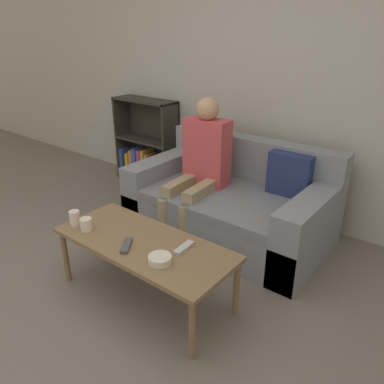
{
  "coord_description": "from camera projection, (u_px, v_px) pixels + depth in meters",
  "views": [
    {
      "loc": [
        1.69,
        -0.88,
        1.71
      ],
      "look_at": [
        0.12,
        1.11,
        0.6
      ],
      "focal_mm": 35.0,
      "sensor_mm": 36.0,
      "label": 1
    }
  ],
  "objects": [
    {
      "name": "snack_bowl",
      "position": [
        160.0,
        259.0,
        2.22
      ],
      "size": [
        0.14,
        0.14,
        0.05
      ],
      "color": "beige",
      "rests_on": "coffee_table"
    },
    {
      "name": "coffee_table",
      "position": [
        144.0,
        247.0,
        2.46
      ],
      "size": [
        1.25,
        0.53,
        0.44
      ],
      "color": "brown",
      "rests_on": "ground_plane"
    },
    {
      "name": "bookshelf",
      "position": [
        146.0,
        150.0,
        4.49
      ],
      "size": [
        0.8,
        0.28,
        0.99
      ],
      "color": "#332D28",
      "rests_on": "ground_plane"
    },
    {
      "name": "ground_plane",
      "position": [
        63.0,
        335.0,
        2.28
      ],
      "size": [
        22.0,
        22.0,
        0.0
      ],
      "primitive_type": "plane",
      "color": "#70665B"
    },
    {
      "name": "cup_far",
      "position": [
        75.0,
        218.0,
        2.63
      ],
      "size": [
        0.07,
        0.07,
        0.11
      ],
      "color": "silver",
      "rests_on": "coffee_table"
    },
    {
      "name": "cup_near",
      "position": [
        86.0,
        224.0,
        2.57
      ],
      "size": [
        0.08,
        0.08,
        0.09
      ],
      "color": "silver",
      "rests_on": "coffee_table"
    },
    {
      "name": "person_adult",
      "position": [
        202.0,
        158.0,
        3.25
      ],
      "size": [
        0.41,
        0.68,
        1.19
      ],
      "rotation": [
        0.0,
        0.0,
        0.07
      ],
      "color": "#9E8966",
      "rests_on": "ground_plane"
    },
    {
      "name": "wall_back",
      "position": [
        263.0,
        78.0,
        3.43
      ],
      "size": [
        12.0,
        0.06,
        2.6
      ],
      "color": "#B7B2A8",
      "rests_on": "ground_plane"
    },
    {
      "name": "tv_remote_0",
      "position": [
        184.0,
        248.0,
        2.35
      ],
      "size": [
        0.06,
        0.17,
        0.02
      ],
      "rotation": [
        0.0,
        0.0,
        0.06
      ],
      "color": "#B7B7BC",
      "rests_on": "coffee_table"
    },
    {
      "name": "couch",
      "position": [
        231.0,
        205.0,
        3.32
      ],
      "size": [
        1.7,
        0.97,
        0.81
      ],
      "color": "gray",
      "rests_on": "ground_plane"
    },
    {
      "name": "tv_remote_1",
      "position": [
        126.0,
        245.0,
        2.38
      ],
      "size": [
        0.14,
        0.17,
        0.02
      ],
      "rotation": [
        0.0,
        0.0,
        0.62
      ],
      "color": "#47474C",
      "rests_on": "coffee_table"
    }
  ]
}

